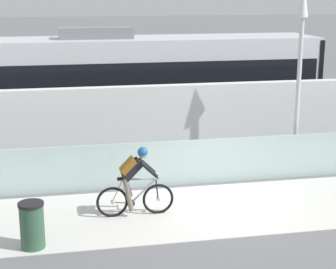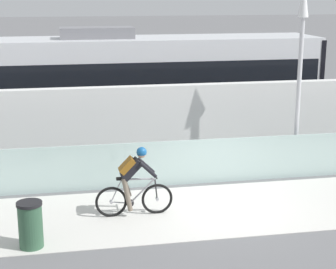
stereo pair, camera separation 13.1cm
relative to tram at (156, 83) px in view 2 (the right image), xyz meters
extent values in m
plane|color=slate|center=(0.47, -6.85, -1.89)|extent=(200.00, 200.00, 0.00)
cube|color=silver|center=(0.47, -6.85, -1.89)|extent=(32.00, 3.20, 0.01)
cube|color=#ADC6C1|center=(0.47, -5.00, -1.29)|extent=(32.00, 0.05, 1.20)
cube|color=silver|center=(0.47, -3.20, -0.71)|extent=(32.00, 0.36, 2.36)
cube|color=#595654|center=(0.47, -0.72, -1.89)|extent=(32.00, 0.08, 0.01)
cube|color=#595654|center=(0.47, 0.72, -1.89)|extent=(32.00, 0.08, 0.01)
cube|color=silver|center=(0.02, 0.00, 0.01)|extent=(11.00, 2.50, 3.10)
cube|color=black|center=(0.02, 0.00, 0.36)|extent=(10.56, 2.54, 1.04)
cube|color=orange|center=(0.02, 0.00, -1.36)|extent=(10.78, 2.53, 0.28)
cube|color=slate|center=(-1.96, 0.00, 1.74)|extent=(2.40, 1.10, 0.36)
cube|color=#232326|center=(-3.50, 0.00, -1.53)|extent=(1.40, 1.88, 0.20)
cylinder|color=black|center=(-3.50, -0.72, -1.59)|extent=(0.60, 0.10, 0.60)
cylinder|color=black|center=(-3.50, 0.72, -1.59)|extent=(0.60, 0.10, 0.60)
cube|color=#232326|center=(3.54, 0.00, -1.53)|extent=(1.40, 1.88, 0.20)
cylinder|color=black|center=(3.54, -0.72, -1.59)|extent=(0.60, 0.10, 0.60)
cylinder|color=black|center=(3.54, 0.72, -1.59)|extent=(0.60, 0.10, 0.60)
cube|color=black|center=(5.47, 0.00, 0.01)|extent=(0.16, 2.54, 2.94)
torus|color=black|center=(-1.13, -6.85, -1.53)|extent=(0.72, 0.06, 0.72)
cylinder|color=#99999E|center=(-1.13, -6.85, -1.53)|extent=(0.07, 0.10, 0.07)
torus|color=black|center=(-2.18, -6.85, -1.53)|extent=(0.72, 0.06, 0.72)
cylinder|color=#99999E|center=(-2.18, -6.85, -1.53)|extent=(0.07, 0.10, 0.07)
cylinder|color=#99999E|center=(-1.46, -6.85, -1.32)|extent=(0.60, 0.04, 0.58)
cylinder|color=#99999E|center=(-1.84, -6.85, -1.30)|extent=(0.22, 0.04, 0.59)
cylinder|color=#99999E|center=(-1.55, -6.85, -1.03)|extent=(0.76, 0.04, 0.07)
cylinder|color=#99999E|center=(-1.96, -6.85, -1.56)|extent=(0.43, 0.03, 0.09)
cylinder|color=#99999E|center=(-2.05, -6.85, -1.27)|extent=(0.27, 0.02, 0.53)
cylinder|color=black|center=(-1.15, -6.85, -1.29)|extent=(0.08, 0.03, 0.49)
cube|color=black|center=(-1.93, -6.85, -0.99)|extent=(0.24, 0.10, 0.05)
cylinder|color=black|center=(-1.18, -6.85, -0.94)|extent=(0.03, 0.58, 0.03)
cylinder|color=#262628|center=(-1.75, -6.85, -1.59)|extent=(0.18, 0.02, 0.18)
cube|color=black|center=(-1.71, -6.85, -0.78)|extent=(0.50, 0.28, 0.51)
cube|color=#8C5919|center=(-1.80, -6.85, -0.69)|extent=(0.38, 0.30, 0.38)
sphere|color=tan|center=(-1.47, -6.85, -0.43)|extent=(0.20, 0.20, 0.20)
sphere|color=#195999|center=(-1.47, -6.85, -0.40)|extent=(0.23, 0.23, 0.23)
cylinder|color=black|center=(-1.35, -7.01, -0.77)|extent=(0.41, 0.08, 0.41)
cylinder|color=black|center=(-1.35, -6.69, -0.77)|extent=(0.41, 0.08, 0.41)
cylinder|color=#726656|center=(-1.82, -6.94, -1.35)|extent=(0.25, 0.11, 0.79)
cylinder|color=#726656|center=(-1.82, -6.76, -1.21)|extent=(0.25, 0.11, 0.52)
cylinder|color=gray|center=(3.12, -4.70, -1.79)|extent=(0.24, 0.24, 0.20)
cylinder|color=silver|center=(3.12, -4.70, 0.31)|extent=(0.12, 0.12, 4.20)
cylinder|color=#33593F|center=(-3.88, -8.10, -1.44)|extent=(0.48, 0.48, 0.90)
cylinder|color=black|center=(-3.88, -8.10, -0.96)|extent=(0.51, 0.51, 0.06)
camera|label=1|loc=(-3.22, -18.65, 3.10)|focal=59.71mm
camera|label=2|loc=(-3.09, -18.67, 3.10)|focal=59.71mm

